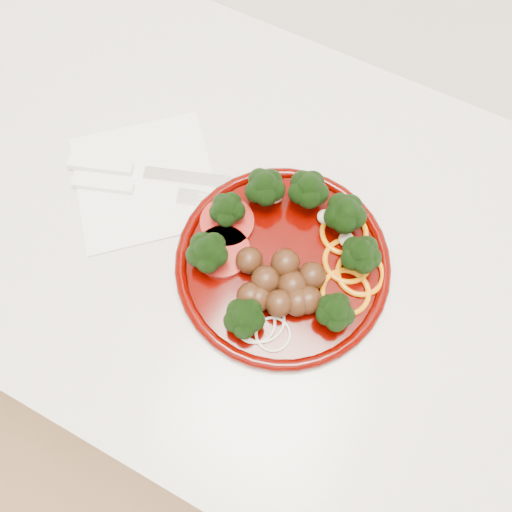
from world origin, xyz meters
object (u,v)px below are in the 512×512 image
at_px(plate, 284,259).
at_px(fork, 120,188).
at_px(knife, 128,169).
at_px(napkin, 145,181).

bearing_deg(plate, fork, -178.55).
bearing_deg(knife, napkin, -22.66).
height_order(napkin, knife, knife).
height_order(plate, napkin, plate).
bearing_deg(plate, knife, 174.81).
xyz_separation_m(plate, knife, (-0.23, 0.02, -0.01)).
distance_m(plate, fork, 0.23).
relative_size(plate, napkin, 1.49).
height_order(plate, fork, plate).
height_order(knife, fork, knife).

